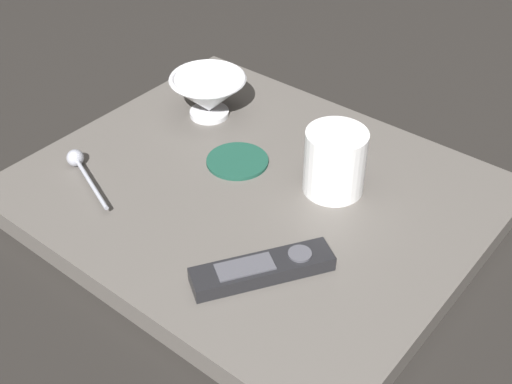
% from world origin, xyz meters
% --- Properties ---
extents(ground_plane, '(6.00, 6.00, 0.00)m').
position_xyz_m(ground_plane, '(0.00, 0.00, 0.00)').
color(ground_plane, black).
extents(table, '(0.63, 0.53, 0.03)m').
position_xyz_m(table, '(0.00, 0.00, 0.02)').
color(table, '#5B5651').
rests_on(table, ground).
extents(cereal_bowl, '(0.12, 0.12, 0.07)m').
position_xyz_m(cereal_bowl, '(0.18, -0.10, 0.07)').
color(cereal_bowl, silver).
rests_on(cereal_bowl, table).
extents(coffee_mug, '(0.09, 0.09, 0.09)m').
position_xyz_m(coffee_mug, '(-0.09, -0.07, 0.08)').
color(coffee_mug, white).
rests_on(coffee_mug, table).
extents(teaspoon, '(0.14, 0.06, 0.03)m').
position_xyz_m(teaspoon, '(0.23, 0.13, 0.05)').
color(teaspoon, '#A3A5B2').
rests_on(teaspoon, table).
extents(tv_remote_near, '(0.13, 0.17, 0.02)m').
position_xyz_m(tv_remote_near, '(-0.12, 0.13, 0.04)').
color(tv_remote_near, black).
rests_on(tv_remote_near, table).
extents(drink_coaster, '(0.09, 0.09, 0.01)m').
position_xyz_m(drink_coaster, '(0.06, -0.03, 0.04)').
color(drink_coaster, '#194738').
rests_on(drink_coaster, table).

